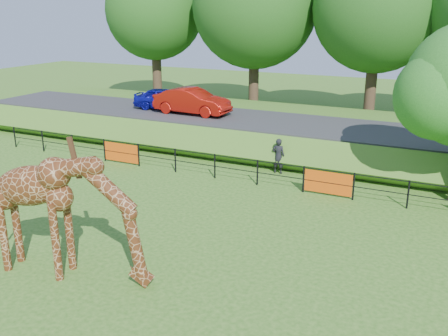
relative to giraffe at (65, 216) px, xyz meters
The scene contains 9 objects.
ground 2.84m from the giraffe, 31.95° to the left, with size 90.00×90.00×0.00m, color #2C5F17.
giraffe is the anchor object (origin of this frame).
perimeter_fence 9.44m from the giraffe, 78.40° to the left, with size 28.07×0.10×1.10m, color black, non-canonical shape.
embankment 16.82m from the giraffe, 83.56° to the left, with size 40.00×9.00×1.30m, color #2C5F17.
road 15.30m from the giraffe, 82.93° to the left, with size 40.00×5.00×0.12m, color #313133.
car_blue 16.86m from the giraffe, 113.01° to the left, with size 1.47×3.66×1.25m, color #1617B4.
car_red 15.63m from the giraffe, 106.58° to the left, with size 1.53×4.40×1.45m, color #B0160C.
visitor 11.31m from the giraffe, 79.14° to the left, with size 0.59×0.38×1.61m, color black.
bg_tree_line 24.10m from the giraffe, 80.75° to the left, with size 37.30×8.80×11.82m.
Camera 1 is at (7.35, -10.47, 7.08)m, focal length 40.00 mm.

